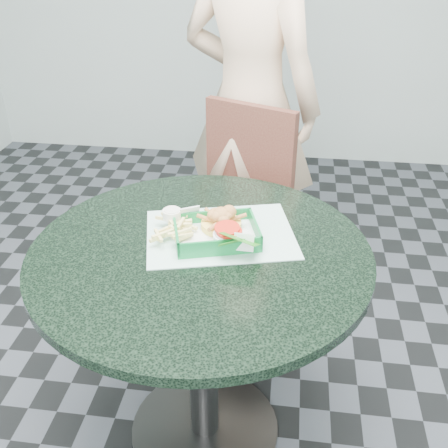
# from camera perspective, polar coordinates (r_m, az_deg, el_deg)

# --- Properties ---
(floor) EXTENTS (4.00, 5.00, 0.02)m
(floor) POSITION_cam_1_polar(r_m,az_deg,el_deg) (2.01, -2.07, -21.38)
(floor) COLOR #303335
(floor) RESTS_ON ground
(cafe_table) EXTENTS (0.97, 0.97, 0.75)m
(cafe_table) POSITION_cam_1_polar(r_m,az_deg,el_deg) (1.59, -2.45, -8.38)
(cafe_table) COLOR #323232
(cafe_table) RESTS_ON floor
(dining_chair) EXTENTS (0.41, 0.41, 0.93)m
(dining_chair) POSITION_cam_1_polar(r_m,az_deg,el_deg) (2.20, 2.46, 2.21)
(dining_chair) COLOR black
(dining_chair) RESTS_ON floor
(diner_person) EXTENTS (0.87, 0.74, 2.04)m
(diner_person) POSITION_cam_1_polar(r_m,az_deg,el_deg) (2.28, 2.93, 16.40)
(diner_person) COLOR beige
(diner_person) RESTS_ON floor
(placemat) EXTENTS (0.49, 0.42, 0.00)m
(placemat) POSITION_cam_1_polar(r_m,az_deg,el_deg) (1.55, -0.41, -1.71)
(placemat) COLOR #ACD9CC
(placemat) RESTS_ON cafe_table
(food_basket) EXTENTS (0.24, 0.17, 0.05)m
(food_basket) POSITION_cam_1_polar(r_m,az_deg,el_deg) (1.51, -0.85, -1.91)
(food_basket) COLOR #0E7634
(food_basket) RESTS_ON placemat
(crab_sandwich) EXTENTS (0.12, 0.12, 0.07)m
(crab_sandwich) POSITION_cam_1_polar(r_m,az_deg,el_deg) (1.53, 0.15, -0.08)
(crab_sandwich) COLOR #E9C24E
(crab_sandwich) RESTS_ON food_basket
(fries_pile) EXTENTS (0.13, 0.13, 0.04)m
(fries_pile) POSITION_cam_1_polar(r_m,az_deg,el_deg) (1.55, -4.81, -0.15)
(fries_pile) COLOR #F3E07F
(fries_pile) RESTS_ON food_basket
(sauce_ramekin) EXTENTS (0.05, 0.05, 0.03)m
(sauce_ramekin) POSITION_cam_1_polar(r_m,az_deg,el_deg) (1.59, -4.64, 1.11)
(sauce_ramekin) COLOR white
(sauce_ramekin) RESTS_ON food_basket
(garnish_cup) EXTENTS (0.13, 0.12, 0.05)m
(garnish_cup) POSITION_cam_1_polar(r_m,az_deg,el_deg) (1.45, 0.27, -2.19)
(garnish_cup) COLOR white
(garnish_cup) RESTS_ON food_basket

